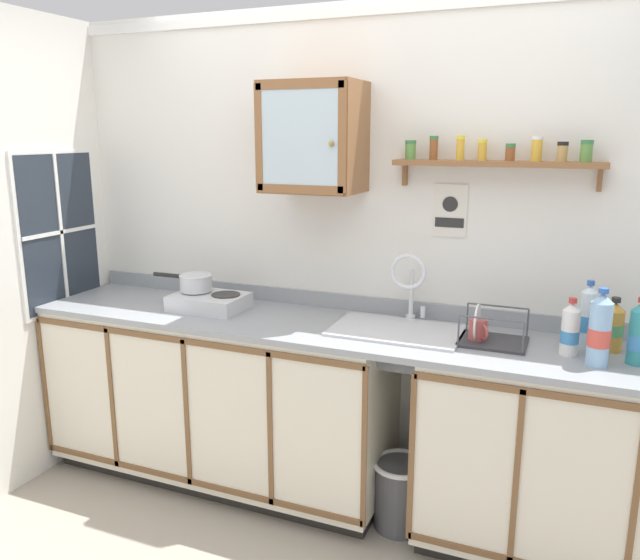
% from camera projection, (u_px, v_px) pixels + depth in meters
% --- Properties ---
extents(floor, '(6.35, 6.35, 0.00)m').
position_uv_depth(floor, '(324.00, 545.00, 2.86)').
color(floor, '#9E9384').
rests_on(floor, ground).
extents(back_wall, '(3.95, 0.07, 2.44)m').
position_uv_depth(back_wall, '(373.00, 256.00, 3.16)').
color(back_wall, silver).
rests_on(back_wall, ground).
extents(lower_cabinet_run, '(1.85, 0.59, 0.91)m').
position_uv_depth(lower_cabinet_run, '(219.00, 397.00, 3.33)').
color(lower_cabinet_run, black).
rests_on(lower_cabinet_run, ground).
extents(lower_cabinet_run_right, '(1.30, 0.59, 0.91)m').
position_uv_depth(lower_cabinet_run_right, '(574.00, 462.00, 2.67)').
color(lower_cabinet_run_right, black).
rests_on(lower_cabinet_run_right, ground).
extents(countertop, '(3.31, 0.62, 0.03)m').
position_uv_depth(countertop, '(351.00, 330.00, 2.94)').
color(countertop, gray).
rests_on(countertop, lower_cabinet_run).
extents(backsplash, '(3.31, 0.02, 0.08)m').
position_uv_depth(backsplash, '(370.00, 304.00, 3.19)').
color(backsplash, gray).
rests_on(backsplash, countertop).
extents(sink, '(0.59, 0.43, 0.48)m').
position_uv_depth(sink, '(398.00, 335.00, 2.90)').
color(sink, silver).
rests_on(sink, countertop).
extents(hot_plate_stove, '(0.37, 0.27, 0.09)m').
position_uv_depth(hot_plate_stove, '(209.00, 302.00, 3.23)').
color(hot_plate_stove, silver).
rests_on(hot_plate_stove, countertop).
extents(saucepan, '(0.34, 0.17, 0.09)m').
position_uv_depth(saucepan, '(195.00, 282.00, 3.27)').
color(saucepan, silver).
rests_on(saucepan, hot_plate_stove).
extents(bottle_water_clear_0, '(0.07, 0.07, 0.30)m').
position_uv_depth(bottle_water_clear_0, '(587.00, 318.00, 2.62)').
color(bottle_water_clear_0, silver).
rests_on(bottle_water_clear_0, countertop).
extents(bottle_detergent_teal_1, '(0.08, 0.08, 0.27)m').
position_uv_depth(bottle_detergent_teal_1, '(639.00, 335.00, 2.45)').
color(bottle_detergent_teal_1, teal).
rests_on(bottle_detergent_teal_1, countertop).
extents(bottle_juice_amber_2, '(0.08, 0.08, 0.23)m').
position_uv_depth(bottle_juice_amber_2, '(613.00, 327.00, 2.60)').
color(bottle_juice_amber_2, gold).
rests_on(bottle_juice_amber_2, countertop).
extents(bottle_water_blue_3, '(0.09, 0.09, 0.31)m').
position_uv_depth(bottle_water_blue_3, '(600.00, 331.00, 2.43)').
color(bottle_water_blue_3, '#8CB7E0').
rests_on(bottle_water_blue_3, countertop).
extents(bottle_opaque_white_4, '(0.07, 0.07, 0.24)m').
position_uv_depth(bottle_opaque_white_4, '(570.00, 330.00, 2.56)').
color(bottle_opaque_white_4, white).
rests_on(bottle_opaque_white_4, countertop).
extents(dish_rack, '(0.29, 0.23, 0.17)m').
position_uv_depth(dish_rack, '(490.00, 337.00, 2.72)').
color(dish_rack, '#333338').
rests_on(dish_rack, countertop).
extents(mug, '(0.10, 0.11, 0.10)m').
position_uv_depth(mug, '(478.00, 330.00, 2.73)').
color(mug, '#B24C47').
rests_on(mug, countertop).
extents(wall_cabinet, '(0.46, 0.35, 0.51)m').
position_uv_depth(wall_cabinet, '(313.00, 138.00, 2.95)').
color(wall_cabinet, brown).
extents(spice_shelf, '(0.91, 0.14, 0.23)m').
position_uv_depth(spice_shelf, '(497.00, 160.00, 2.74)').
color(spice_shelf, brown).
extents(warning_sign, '(0.16, 0.01, 0.25)m').
position_uv_depth(warning_sign, '(450.00, 211.00, 2.94)').
color(warning_sign, silver).
extents(window, '(0.03, 0.57, 0.88)m').
position_uv_depth(window, '(59.00, 232.00, 3.41)').
color(window, '#262D38').
extents(trash_bin, '(0.27, 0.27, 0.34)m').
position_uv_depth(trash_bin, '(400.00, 492.00, 2.95)').
color(trash_bin, '#4C4C51').
rests_on(trash_bin, ground).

